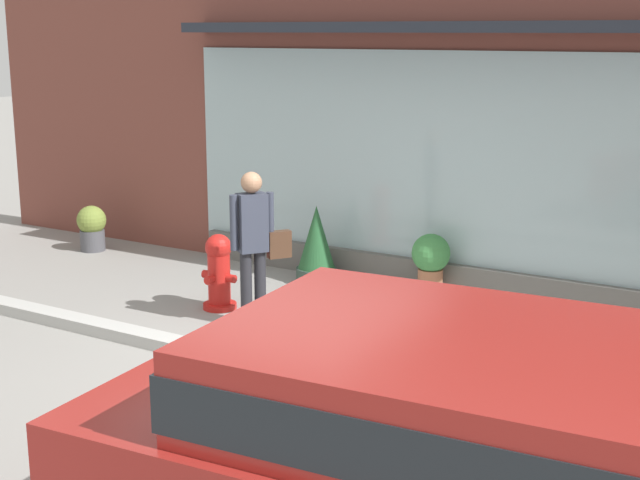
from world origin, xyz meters
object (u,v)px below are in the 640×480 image
pedestrian_with_handbag (255,238)px  fire_hydrant (219,271)px  potted_plant_trailing_edge (431,260)px  potted_plant_doorstep (316,246)px  potted_plant_low_front (92,227)px  parked_car_red (483,462)px

pedestrian_with_handbag → fire_hydrant: bearing=103.4°
potted_plant_trailing_edge → potted_plant_doorstep: 1.44m
fire_hydrant → pedestrian_with_handbag: size_ratio=0.52×
potted_plant_low_front → pedestrian_with_handbag: bearing=-21.2°
pedestrian_with_handbag → parked_car_red: bearing=-96.3°
potted_plant_doorstep → potted_plant_trailing_edge: bearing=5.8°
potted_plant_trailing_edge → parked_car_red: bearing=-63.0°
potted_plant_trailing_edge → potted_plant_doorstep: (-1.44, -0.15, 0.02)m
parked_car_red → potted_plant_trailing_edge: 5.80m
pedestrian_with_handbag → potted_plant_low_front: pedestrian_with_handbag is taller
parked_car_red → potted_plant_doorstep: 6.46m
pedestrian_with_handbag → parked_car_red: size_ratio=0.35×
potted_plant_low_front → potted_plant_trailing_edge: 4.97m
potted_plant_low_front → potted_plant_doorstep: bearing=3.7°
pedestrian_with_handbag → potted_plant_low_front: (-3.83, 1.49, -0.59)m
pedestrian_with_handbag → potted_plant_doorstep: (-0.32, 1.71, -0.47)m
pedestrian_with_handbag → potted_plant_trailing_edge: (1.12, 1.86, -0.49)m
potted_plant_low_front → potted_plant_doorstep: size_ratio=0.67×
potted_plant_low_front → parked_car_red: bearing=-32.2°
parked_car_red → pedestrian_with_handbag: bearing=134.4°
fire_hydrant → pedestrian_with_handbag: bearing=-21.6°
fire_hydrant → potted_plant_low_front: 3.38m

